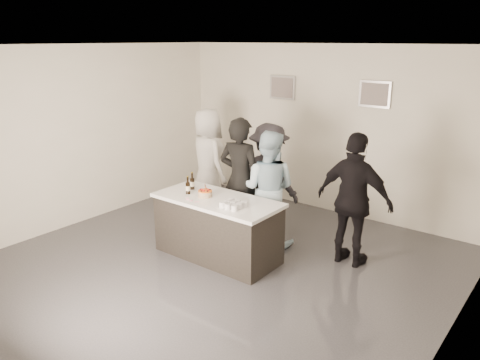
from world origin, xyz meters
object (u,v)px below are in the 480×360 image
at_px(person_guest_right, 354,200).
at_px(person_guest_back, 269,177).
at_px(cake, 205,194).
at_px(person_main_blue, 268,188).
at_px(beer_bottle_a, 192,181).
at_px(person_guest_left, 208,160).
at_px(bar_counter, 218,228).
at_px(beer_bottle_b, 188,185).
at_px(person_main_black, 240,180).

relative_size(person_guest_right, person_guest_back, 1.06).
relative_size(cake, person_main_blue, 0.11).
relative_size(beer_bottle_a, person_guest_back, 0.15).
bearing_deg(cake, person_guest_left, 130.21).
height_order(beer_bottle_a, person_guest_right, person_guest_right).
bearing_deg(cake, bar_counter, 13.35).
xyz_separation_m(bar_counter, beer_bottle_b, (-0.47, -0.10, 0.58)).
distance_m(beer_bottle_b, person_guest_left, 1.81).
relative_size(beer_bottle_a, person_guest_right, 0.14).
distance_m(beer_bottle_b, person_main_blue, 1.23).
relative_size(cake, person_guest_back, 0.11).
bearing_deg(person_guest_back, beer_bottle_a, 74.87).
height_order(bar_counter, cake, cake).
height_order(cake, person_guest_right, person_guest_right).
bearing_deg(person_main_blue, bar_counter, 55.09).
xyz_separation_m(bar_counter, person_main_black, (-0.14, 0.72, 0.53)).
bearing_deg(person_main_blue, person_main_black, 1.79).
bearing_deg(person_main_blue, person_guest_left, -34.52).
height_order(bar_counter, person_guest_left, person_guest_left).
relative_size(cake, person_guest_right, 0.11).
xyz_separation_m(beer_bottle_b, person_main_blue, (0.77, 0.95, -0.14)).
distance_m(beer_bottle_a, person_guest_left, 1.60).
height_order(person_main_blue, person_guest_left, person_guest_left).
bearing_deg(beer_bottle_b, person_main_black, 67.50).
xyz_separation_m(person_main_black, person_guest_left, (-1.30, 0.72, -0.03)).
relative_size(person_main_black, person_guest_back, 1.10).
relative_size(beer_bottle_b, person_guest_right, 0.14).
xyz_separation_m(beer_bottle_a, person_guest_right, (2.20, 0.90, -0.08)).
bearing_deg(cake, person_main_blue, 61.82).
height_order(beer_bottle_a, beer_bottle_b, same).
relative_size(bar_counter, person_guest_right, 0.98).
xyz_separation_m(person_guest_left, person_guest_back, (1.39, -0.07, -0.06)).
xyz_separation_m(bar_counter, person_main_blue, (0.29, 0.85, 0.44)).
height_order(cake, person_guest_left, person_guest_left).
xyz_separation_m(cake, person_guest_back, (0.14, 1.41, -0.05)).
xyz_separation_m(beer_bottle_a, person_guest_left, (-0.87, 1.34, -0.08)).
bearing_deg(bar_counter, person_main_blue, 71.02).
distance_m(beer_bottle_b, person_main_black, 0.88).
relative_size(person_main_black, person_guest_right, 1.03).
bearing_deg(beer_bottle_a, cake, -20.04).
height_order(beer_bottle_b, person_main_black, person_main_black).
xyz_separation_m(person_guest_right, person_guest_back, (-1.68, 0.38, -0.06)).
xyz_separation_m(bar_counter, person_guest_left, (-1.44, 1.43, 0.50)).
bearing_deg(person_guest_back, cake, 91.44).
bearing_deg(person_guest_left, person_guest_back, -160.59).
bearing_deg(beer_bottle_a, person_guest_left, 122.98).
relative_size(cake, beer_bottle_b, 0.79).
distance_m(person_guest_right, person_guest_back, 1.72).
distance_m(cake, person_guest_right, 2.09).
xyz_separation_m(bar_counter, cake, (-0.19, -0.04, 0.49)).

